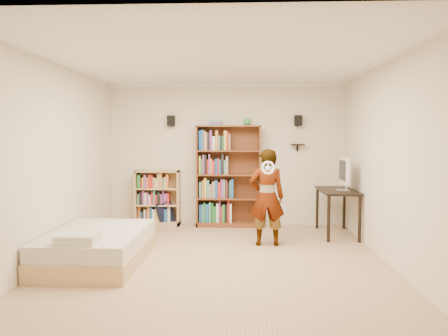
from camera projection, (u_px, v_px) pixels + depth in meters
The scene contains 14 objects.
ground at pixel (220, 260), 5.99m from camera, with size 4.50×5.00×0.01m, color tan.
room_shell at pixel (220, 132), 5.87m from camera, with size 4.52×5.02×2.71m.
crown_molding at pixel (220, 63), 5.80m from camera, with size 4.50×5.00×0.06m.
speaker_left at pixel (171, 121), 8.29m from camera, with size 0.14×0.12×0.20m, color black.
speaker_right at pixel (298, 121), 8.19m from camera, with size 0.14×0.12×0.20m, color black.
wall_shelf at pixel (298, 145), 8.23m from camera, with size 0.25×0.16×0.03m, color black.
tall_bookshelf at pixel (228, 176), 8.24m from camera, with size 1.20×0.35×1.90m, color brown, non-canonical shape.
low_bookshelf at pixel (158, 198), 8.34m from camera, with size 0.84×0.32×1.05m, color tan, non-canonical shape.
computer_desk at pixel (337, 212), 7.52m from camera, with size 0.58×1.16×0.79m, color black, non-canonical shape.
imac at pixel (343, 174), 7.33m from camera, with size 0.11×0.56×0.56m, color silver, non-canonical shape.
daybed at pixel (97, 243), 5.83m from camera, with size 1.20×1.85×0.55m, color beige, non-canonical shape.
person at pixel (267, 197), 6.78m from camera, with size 0.55×0.36×1.51m, color black.
wii_wheel at pixel (268, 168), 6.47m from camera, with size 0.21×0.21×0.04m, color silver.
navy_bag at pixel (165, 213), 8.36m from camera, with size 0.34×0.22×0.46m, color black, non-canonical shape.
Camera 1 is at (0.30, -5.88, 1.68)m, focal length 35.00 mm.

